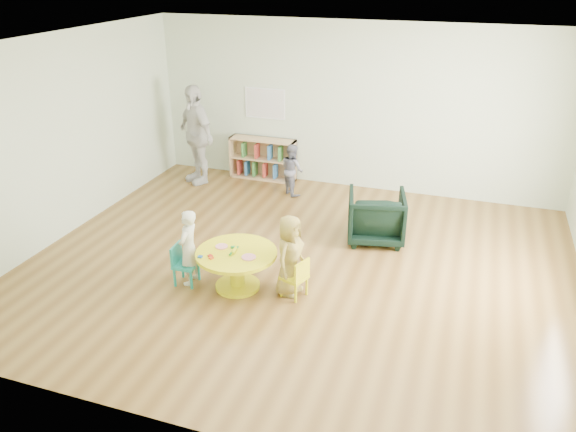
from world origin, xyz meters
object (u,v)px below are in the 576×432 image
object	(u,v)px
kid_chair_right	(297,277)
toddler	(292,169)
adult_caretaker	(196,134)
activity_table	(237,263)
bookshelf	(263,159)
armchair	(376,216)
child_left	(189,248)
child_right	(290,255)
kid_chair_left	(183,263)

from	to	relation	value
kid_chair_right	toddler	distance (m)	3.22
adult_caretaker	activity_table	bearing A→B (deg)	-21.95
kid_chair_right	bookshelf	xyz separation A→B (m)	(-1.81, 3.59, 0.10)
armchair	child_left	size ratio (longest dim) A/B	0.82
activity_table	child_right	xyz separation A→B (m)	(0.64, 0.10, 0.16)
child_left	adult_caretaker	xyz separation A→B (m)	(-1.50, 3.16, 0.39)
activity_table	kid_chair_right	bearing A→B (deg)	2.53
armchair	adult_caretaker	size ratio (longest dim) A/B	0.46
bookshelf	kid_chair_right	bearing A→B (deg)	-63.22
bookshelf	child_left	size ratio (longest dim) A/B	1.24
adult_caretaker	child_left	bearing A→B (deg)	-30.75
bookshelf	armchair	bearing A→B (deg)	-36.85
child_left	child_right	xyz separation A→B (m)	(1.24, 0.17, 0.02)
activity_table	child_left	world-z (taller)	child_left
kid_chair_right	bookshelf	bearing A→B (deg)	46.56
kid_chair_left	child_left	distance (m)	0.22
bookshelf	toddler	bearing A→B (deg)	-36.48
kid_chair_left	child_right	world-z (taller)	child_right
armchair	adult_caretaker	xyz separation A→B (m)	(-3.45, 1.27, 0.51)
kid_chair_left	adult_caretaker	size ratio (longest dim) A/B	0.30
activity_table	adult_caretaker	bearing A→B (deg)	124.24
activity_table	kid_chair_right	distance (m)	0.75
child_left	toddler	size ratio (longest dim) A/B	1.11
kid_chair_left	toddler	size ratio (longest dim) A/B	0.59
kid_chair_right	child_left	world-z (taller)	child_left
activity_table	adult_caretaker	xyz separation A→B (m)	(-2.10, 3.08, 0.53)
child_left	child_right	world-z (taller)	child_right
child_left	adult_caretaker	bearing A→B (deg)	-156.03
kid_chair_right	bookshelf	size ratio (longest dim) A/B	0.42
bookshelf	adult_caretaker	world-z (taller)	adult_caretaker
kid_chair_right	child_left	size ratio (longest dim) A/B	0.52
kid_chair_left	bookshelf	xyz separation A→B (m)	(-0.39, 3.74, 0.09)
activity_table	armchair	xyz separation A→B (m)	(1.35, 1.81, 0.02)
kid_chair_right	adult_caretaker	distance (m)	4.22
activity_table	kid_chair_right	xyz separation A→B (m)	(0.75, 0.03, -0.07)
kid_chair_left	activity_table	bearing A→B (deg)	97.02
bookshelf	child_left	xyz separation A→B (m)	(0.47, -3.70, 0.12)
child_right	toddler	world-z (taller)	child_right
activity_table	bookshelf	bearing A→B (deg)	106.35
child_left	child_right	distance (m)	1.25
activity_table	toddler	world-z (taller)	toddler
kid_chair_left	armchair	bearing A→B (deg)	131.04
activity_table	armchair	world-z (taller)	armchair
adult_caretaker	armchair	bearing A→B (deg)	13.60
activity_table	child_left	xyz separation A→B (m)	(-0.60, -0.08, 0.15)
bookshelf	adult_caretaker	size ratio (longest dim) A/B	0.69
child_right	child_left	bearing A→B (deg)	106.04
activity_table	child_left	size ratio (longest dim) A/B	1.01
armchair	adult_caretaker	bearing A→B (deg)	-33.03
toddler	child_left	bearing A→B (deg)	126.98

